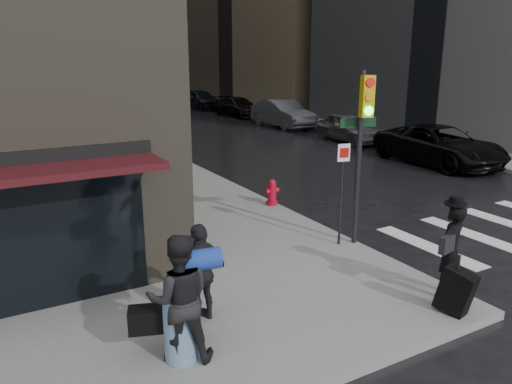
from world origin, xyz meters
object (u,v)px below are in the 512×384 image
(traffic_light, at_px, (360,135))
(parked_car_1, at_px, (349,127))
(fire_hydrant, at_px, (272,193))
(parked_car_4, at_px, (200,99))
(parked_car_0, at_px, (440,145))
(parked_car_3, at_px, (238,107))
(man_jeans, at_px, (179,298))
(man_greycoat, at_px, (201,273))
(parked_car_2, at_px, (283,114))
(man_overcoat, at_px, (451,258))

(traffic_light, distance_m, parked_car_1, 15.14)
(fire_hydrant, height_order, parked_car_1, parked_car_1)
(traffic_light, bearing_deg, parked_car_4, 84.86)
(parked_car_4, bearing_deg, traffic_light, -112.72)
(parked_car_0, distance_m, parked_car_3, 18.32)
(man_jeans, xyz_separation_m, parked_car_1, (14.66, 13.87, -0.37))
(parked_car_0, bearing_deg, man_greycoat, -151.36)
(parked_car_0, height_order, parked_car_2, parked_car_2)
(parked_car_2, xyz_separation_m, parked_car_3, (0.12, 6.11, -0.15))
(man_jeans, xyz_separation_m, man_greycoat, (0.71, 0.85, -0.12))
(man_overcoat, distance_m, parked_car_2, 22.80)
(parked_car_4, bearing_deg, man_overcoat, -111.83)
(man_jeans, xyz_separation_m, traffic_light, (5.15, 2.25, 1.57))
(man_overcoat, xyz_separation_m, man_jeans, (-4.82, 0.66, 0.16))
(parked_car_0, height_order, parked_car_3, parked_car_0)
(man_jeans, relative_size, parked_car_1, 0.44)
(parked_car_0, relative_size, parked_car_2, 1.13)
(man_jeans, height_order, parked_car_3, man_jeans)
(man_jeans, xyz_separation_m, parked_car_3, (14.62, 26.09, -0.43))
(man_overcoat, xyz_separation_m, traffic_light, (0.33, 2.91, 1.73))
(man_jeans, distance_m, man_greycoat, 1.12)
(fire_hydrant, bearing_deg, man_overcoat, -92.53)
(parked_car_1, distance_m, parked_car_2, 6.11)
(fire_hydrant, xyz_separation_m, parked_car_3, (9.51, 20.24, 0.19))
(man_greycoat, relative_size, parked_car_1, 0.39)
(parked_car_1, bearing_deg, fire_hydrant, -137.10)
(parked_car_1, bearing_deg, man_jeans, -133.72)
(man_overcoat, bearing_deg, traffic_light, -109.94)
(parked_car_3, bearing_deg, parked_car_0, -94.21)
(traffic_light, xyz_separation_m, fire_hydrant, (-0.05, 3.59, -2.19))
(parked_car_0, xyz_separation_m, parked_car_1, (0.36, 6.11, -0.04))
(man_overcoat, xyz_separation_m, parked_car_4, (9.47, 32.85, -0.16))
(man_greycoat, xyz_separation_m, parked_car_0, (13.59, 6.92, -0.20))
(man_overcoat, height_order, man_greycoat, man_overcoat)
(traffic_light, height_order, parked_car_1, traffic_light)
(fire_hydrant, xyz_separation_m, parked_car_0, (9.20, 1.92, 0.30))
(traffic_light, xyz_separation_m, parked_car_0, (9.15, 5.51, -1.89))
(parked_car_1, relative_size, parked_car_4, 0.93)
(parked_car_4, bearing_deg, parked_car_1, -94.59)
(man_jeans, bearing_deg, fire_hydrant, -111.60)
(man_overcoat, height_order, parked_car_2, man_overcoat)
(man_overcoat, distance_m, fire_hydrant, 6.53)
(man_greycoat, bearing_deg, man_overcoat, 142.04)
(man_greycoat, distance_m, parked_car_1, 19.08)
(man_overcoat, height_order, man_jeans, man_jeans)
(man_overcoat, xyz_separation_m, parked_car_3, (9.80, 26.75, -0.27))
(man_jeans, distance_m, parked_car_2, 24.68)
(man_overcoat, bearing_deg, man_greycoat, -33.60)
(parked_car_3, relative_size, parked_car_4, 1.00)
(man_jeans, bearing_deg, traffic_light, -136.85)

